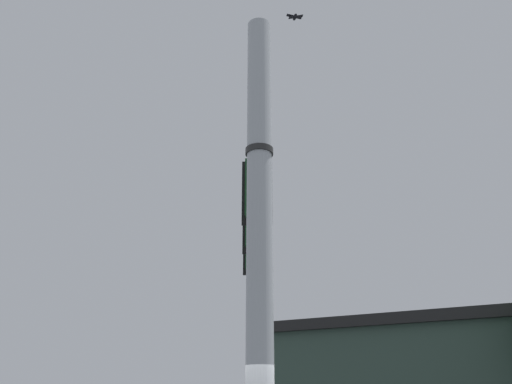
# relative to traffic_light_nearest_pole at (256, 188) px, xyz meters

# --- Properties ---
(signal_pole) EXTENTS (0.32, 0.32, 7.13)m
(signal_pole) POSITION_rel_traffic_light_nearest_pole_xyz_m (-0.28, 2.42, -2.06)
(signal_pole) COLOR #ADB2B7
(signal_pole) RESTS_ON ground
(mast_arm) EXTENTS (1.00, 7.29, 0.17)m
(mast_arm) POSITION_rel_traffic_light_nearest_pole_xyz_m (0.14, -1.22, 0.79)
(mast_arm) COLOR #ADB2B7
(traffic_light_nearest_pole) EXTENTS (0.54, 0.49, 1.31)m
(traffic_light_nearest_pole) POSITION_rel_traffic_light_nearest_pole_xyz_m (0.00, 0.00, 0.00)
(traffic_light_nearest_pole) COLOR black
(traffic_light_mid_inner) EXTENTS (0.54, 0.49, 1.31)m
(traffic_light_mid_inner) POSITION_rel_traffic_light_nearest_pole_xyz_m (0.21, -1.85, 0.00)
(traffic_light_mid_inner) COLOR black
(traffic_light_mid_outer) EXTENTS (0.54, 0.49, 1.31)m
(traffic_light_mid_outer) POSITION_rel_traffic_light_nearest_pole_xyz_m (0.42, -3.70, 0.00)
(traffic_light_mid_outer) COLOR black
(street_name_sign) EXTENTS (0.36, 1.19, 0.22)m
(street_name_sign) POSITION_rel_traffic_light_nearest_pole_xyz_m (-0.25, 2.21, -0.51)
(street_name_sign) COLOR #147238
(bird_flying) EXTENTS (0.36, 0.23, 0.12)m
(bird_flying) POSITION_rel_traffic_light_nearest_pole_xyz_m (-0.77, -0.69, 4.23)
(bird_flying) COLOR black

